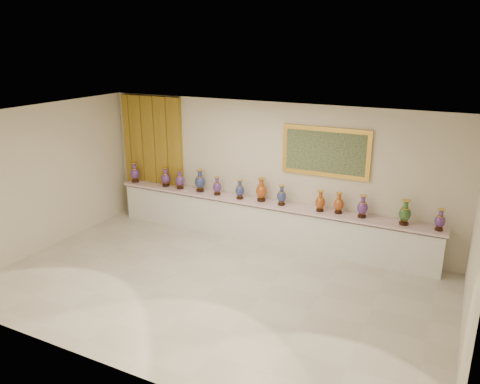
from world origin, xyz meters
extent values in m
plane|color=beige|center=(0.00, 0.00, 0.00)|extent=(8.00, 8.00, 0.00)
plane|color=beige|center=(0.00, 2.50, 1.50)|extent=(8.00, 0.00, 8.00)
plane|color=beige|center=(-4.00, 0.00, 1.50)|extent=(0.00, 5.00, 5.00)
plane|color=beige|center=(4.00, 0.00, 1.50)|extent=(0.00, 5.00, 5.00)
plane|color=white|center=(0.00, 0.00, 3.00)|extent=(8.00, 8.00, 0.00)
cube|color=#A16D22|center=(-3.03, 2.44, 1.50)|extent=(1.64, 0.14, 2.95)
cube|color=gold|center=(1.19, 2.46, 2.08)|extent=(1.80, 0.06, 1.00)
cube|color=#18301C|center=(1.19, 2.42, 2.08)|extent=(1.62, 0.02, 0.82)
cube|color=white|center=(0.00, 2.27, 0.41)|extent=(7.20, 0.42, 0.81)
cube|color=beige|center=(0.00, 2.25, 0.88)|extent=(7.28, 0.48, 0.05)
cylinder|color=black|center=(-3.45, 2.21, 0.92)|extent=(0.17, 0.17, 0.05)
cone|color=gold|center=(-3.45, 2.21, 0.98)|extent=(0.15, 0.15, 0.03)
ellipsoid|color=#2E1351|center=(-3.45, 2.21, 1.11)|extent=(0.23, 0.23, 0.28)
cylinder|color=gold|center=(-3.45, 2.21, 1.23)|extent=(0.16, 0.16, 0.01)
cylinder|color=#2E1351|center=(-3.45, 2.21, 1.30)|extent=(0.09, 0.09, 0.10)
cone|color=#2E1351|center=(-3.45, 2.21, 1.37)|extent=(0.16, 0.16, 0.04)
cylinder|color=gold|center=(-3.45, 2.21, 1.39)|extent=(0.16, 0.16, 0.01)
cylinder|color=black|center=(-2.57, 2.25, 0.92)|extent=(0.16, 0.16, 0.05)
cone|color=gold|center=(-2.57, 2.25, 0.97)|extent=(0.14, 0.14, 0.03)
ellipsoid|color=#2E1351|center=(-2.57, 2.25, 1.10)|extent=(0.23, 0.23, 0.26)
cylinder|color=gold|center=(-2.57, 2.25, 1.21)|extent=(0.14, 0.14, 0.01)
cylinder|color=#2E1351|center=(-2.57, 2.25, 1.27)|extent=(0.08, 0.08, 0.10)
cone|color=#2E1351|center=(-2.57, 2.25, 1.33)|extent=(0.14, 0.14, 0.04)
cylinder|color=gold|center=(-2.57, 2.25, 1.35)|extent=(0.15, 0.15, 0.01)
cylinder|color=black|center=(-2.17, 2.25, 0.92)|extent=(0.16, 0.16, 0.04)
cone|color=gold|center=(-2.17, 2.25, 0.97)|extent=(0.14, 0.14, 0.03)
ellipsoid|color=#2E1351|center=(-2.17, 2.25, 1.10)|extent=(0.22, 0.22, 0.26)
cylinder|color=gold|center=(-2.17, 2.25, 1.21)|extent=(0.14, 0.14, 0.01)
cylinder|color=#2E1351|center=(-2.17, 2.25, 1.26)|extent=(0.08, 0.08, 0.09)
cone|color=#2E1351|center=(-2.17, 2.25, 1.33)|extent=(0.14, 0.14, 0.03)
cylinder|color=gold|center=(-2.17, 2.25, 1.35)|extent=(0.15, 0.15, 0.01)
cylinder|color=black|center=(-1.64, 2.28, 0.93)|extent=(0.18, 0.18, 0.05)
cone|color=gold|center=(-1.64, 2.28, 0.98)|extent=(0.16, 0.16, 0.03)
ellipsoid|color=#0F193D|center=(-1.64, 2.28, 1.12)|extent=(0.28, 0.28, 0.30)
cylinder|color=gold|center=(-1.64, 2.28, 1.25)|extent=(0.16, 0.16, 0.01)
cylinder|color=#0F193D|center=(-1.64, 2.28, 1.32)|extent=(0.10, 0.10, 0.11)
cone|color=#0F193D|center=(-1.64, 2.28, 1.39)|extent=(0.16, 0.16, 0.04)
cylinder|color=gold|center=(-1.64, 2.28, 1.41)|extent=(0.17, 0.17, 0.01)
cylinder|color=black|center=(-1.17, 2.23, 0.92)|extent=(0.15, 0.15, 0.04)
cone|color=gold|center=(-1.17, 2.23, 0.97)|extent=(0.13, 0.13, 0.03)
ellipsoid|color=#2E1351|center=(-1.17, 2.23, 1.08)|extent=(0.25, 0.25, 0.24)
cylinder|color=gold|center=(-1.17, 2.23, 1.18)|extent=(0.13, 0.13, 0.01)
cylinder|color=#2E1351|center=(-1.17, 2.23, 1.23)|extent=(0.08, 0.08, 0.09)
cone|color=#2E1351|center=(-1.17, 2.23, 1.29)|extent=(0.13, 0.13, 0.03)
cylinder|color=gold|center=(-1.17, 2.23, 1.31)|extent=(0.14, 0.14, 0.01)
cylinder|color=black|center=(-0.59, 2.21, 0.92)|extent=(0.15, 0.15, 0.04)
cone|color=gold|center=(-0.59, 2.21, 0.97)|extent=(0.13, 0.13, 0.03)
ellipsoid|color=#0F193D|center=(-0.59, 2.21, 1.09)|extent=(0.23, 0.23, 0.25)
cylinder|color=gold|center=(-0.59, 2.21, 1.19)|extent=(0.14, 0.14, 0.01)
cylinder|color=#0F193D|center=(-0.59, 2.21, 1.24)|extent=(0.08, 0.08, 0.09)
cone|color=#0F193D|center=(-0.59, 2.21, 1.31)|extent=(0.14, 0.14, 0.03)
cylinder|color=gold|center=(-0.59, 2.21, 1.32)|extent=(0.14, 0.14, 0.01)
cylinder|color=black|center=(-0.11, 2.28, 0.93)|extent=(0.18, 0.18, 0.05)
cone|color=gold|center=(-0.11, 2.28, 0.98)|extent=(0.16, 0.16, 0.03)
ellipsoid|color=maroon|center=(-0.11, 2.28, 1.12)|extent=(0.31, 0.31, 0.30)
cylinder|color=gold|center=(-0.11, 2.28, 1.25)|extent=(0.16, 0.16, 0.01)
cylinder|color=maroon|center=(-0.11, 2.28, 1.32)|extent=(0.10, 0.10, 0.11)
cone|color=maroon|center=(-0.11, 2.28, 1.39)|extent=(0.16, 0.16, 0.04)
cylinder|color=gold|center=(-0.11, 2.28, 1.41)|extent=(0.17, 0.17, 0.01)
cylinder|color=black|center=(0.37, 2.24, 0.92)|extent=(0.15, 0.15, 0.04)
cone|color=gold|center=(0.37, 2.24, 0.97)|extent=(0.13, 0.13, 0.03)
ellipsoid|color=#0F193D|center=(0.37, 2.24, 1.09)|extent=(0.20, 0.20, 0.25)
cylinder|color=gold|center=(0.37, 2.24, 1.19)|extent=(0.14, 0.14, 0.01)
cylinder|color=#0F193D|center=(0.37, 2.24, 1.25)|extent=(0.08, 0.08, 0.09)
cone|color=#0F193D|center=(0.37, 2.24, 1.31)|extent=(0.14, 0.14, 0.03)
cylinder|color=gold|center=(0.37, 2.24, 1.33)|extent=(0.14, 0.14, 0.01)
cylinder|color=black|center=(1.21, 2.23, 0.92)|extent=(0.15, 0.15, 0.04)
cone|color=gold|center=(1.21, 2.23, 0.97)|extent=(0.13, 0.13, 0.03)
ellipsoid|color=maroon|center=(1.21, 2.23, 1.09)|extent=(0.23, 0.23, 0.25)
cylinder|color=gold|center=(1.21, 2.23, 1.19)|extent=(0.14, 0.14, 0.01)
cylinder|color=maroon|center=(1.21, 2.23, 1.25)|extent=(0.08, 0.08, 0.09)
cone|color=maroon|center=(1.21, 2.23, 1.31)|extent=(0.14, 0.14, 0.03)
cylinder|color=gold|center=(1.21, 2.23, 1.33)|extent=(0.14, 0.14, 0.01)
cylinder|color=black|center=(1.57, 2.28, 0.92)|extent=(0.15, 0.15, 0.04)
cone|color=gold|center=(1.57, 2.28, 0.97)|extent=(0.13, 0.13, 0.03)
ellipsoid|color=maroon|center=(1.57, 2.28, 1.09)|extent=(0.25, 0.25, 0.25)
cylinder|color=gold|center=(1.57, 2.28, 1.19)|extent=(0.14, 0.14, 0.01)
cylinder|color=maroon|center=(1.57, 2.28, 1.25)|extent=(0.08, 0.08, 0.09)
cone|color=maroon|center=(1.57, 2.28, 1.31)|extent=(0.14, 0.14, 0.03)
cylinder|color=gold|center=(1.57, 2.28, 1.33)|extent=(0.14, 0.14, 0.01)
cylinder|color=black|center=(2.05, 2.26, 0.92)|extent=(0.16, 0.16, 0.04)
cone|color=gold|center=(2.05, 2.26, 0.97)|extent=(0.14, 0.14, 0.03)
ellipsoid|color=#2E1351|center=(2.05, 2.26, 1.10)|extent=(0.28, 0.28, 0.26)
cylinder|color=gold|center=(2.05, 2.26, 1.21)|extent=(0.14, 0.14, 0.01)
cylinder|color=#2E1351|center=(2.05, 2.26, 1.26)|extent=(0.08, 0.08, 0.09)
cone|color=#2E1351|center=(2.05, 2.26, 1.33)|extent=(0.14, 0.14, 0.03)
cylinder|color=gold|center=(2.05, 2.26, 1.35)|extent=(0.15, 0.15, 0.01)
cylinder|color=black|center=(2.84, 2.23, 0.92)|extent=(0.17, 0.17, 0.05)
cone|color=gold|center=(2.84, 2.23, 0.98)|extent=(0.15, 0.15, 0.03)
ellipsoid|color=black|center=(2.84, 2.23, 1.11)|extent=(0.27, 0.27, 0.28)
cylinder|color=gold|center=(2.84, 2.23, 1.23)|extent=(0.15, 0.15, 0.01)
cylinder|color=black|center=(2.84, 2.23, 1.29)|extent=(0.09, 0.09, 0.10)
cone|color=black|center=(2.84, 2.23, 1.36)|extent=(0.15, 0.15, 0.04)
cylinder|color=gold|center=(2.84, 2.23, 1.38)|extent=(0.16, 0.16, 0.01)
cylinder|color=black|center=(3.45, 2.22, 0.92)|extent=(0.14, 0.14, 0.04)
cone|color=gold|center=(3.45, 2.22, 0.97)|extent=(0.13, 0.13, 0.03)
ellipsoid|color=#2E1351|center=(3.45, 2.22, 1.08)|extent=(0.20, 0.20, 0.24)
cylinder|color=gold|center=(3.45, 2.22, 1.18)|extent=(0.13, 0.13, 0.01)
cylinder|color=#2E1351|center=(3.45, 2.22, 1.23)|extent=(0.08, 0.08, 0.09)
cone|color=#2E1351|center=(3.45, 2.22, 1.29)|extent=(0.13, 0.13, 0.03)
cylinder|color=gold|center=(3.45, 2.22, 1.31)|extent=(0.13, 0.13, 0.01)
cube|color=white|center=(-1.95, 2.13, 0.90)|extent=(0.10, 0.06, 0.00)
camera|label=1|loc=(3.72, -6.44, 4.18)|focal=35.00mm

